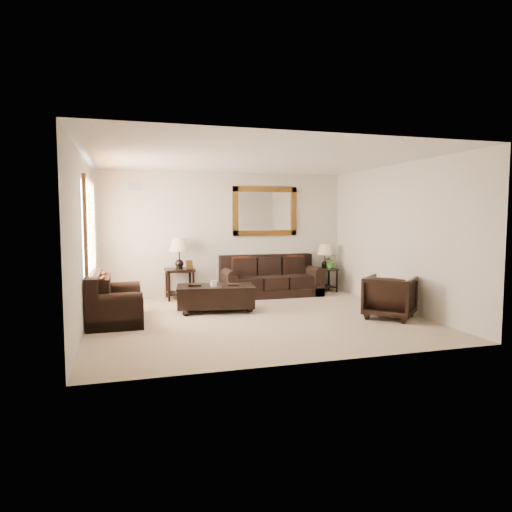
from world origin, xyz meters
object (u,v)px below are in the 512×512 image
object	(u,v)px
end_table_right	(325,261)
sofa	(270,281)
loveseat	(112,304)
coffee_table	(216,295)
end_table_left	(179,259)
armchair	(390,295)

from	to	relation	value
end_table_right	sofa	bearing A→B (deg)	-174.35
sofa	end_table_right	size ratio (longest dim) A/B	1.96
loveseat	coffee_table	bearing A→B (deg)	-78.31
loveseat	end_table_right	world-z (taller)	end_table_right
loveseat	end_table_left	world-z (taller)	end_table_left
loveseat	end_table_right	bearing A→B (deg)	-68.39
end_table_right	coffee_table	world-z (taller)	end_table_right
loveseat	end_table_left	xyz separation A→B (m)	(1.32, 1.80, 0.55)
coffee_table	armchair	xyz separation A→B (m)	(2.75, -1.39, 0.11)
end_table_right	armchair	bearing A→B (deg)	-92.09
armchair	loveseat	bearing A→B (deg)	33.46
loveseat	end_table_left	distance (m)	2.30
coffee_table	armchair	size ratio (longest dim) A/B	1.86
end_table_left	end_table_right	world-z (taller)	end_table_left
loveseat	armchair	distance (m)	4.67
end_table_left	coffee_table	xyz separation A→B (m)	(0.48, -1.43, -0.55)
armchair	coffee_table	bearing A→B (deg)	19.25
end_table_right	armchair	distance (m)	2.88
sofa	end_table_right	world-z (taller)	end_table_right
sofa	coffee_table	world-z (taller)	sofa
sofa	armchair	world-z (taller)	sofa
sofa	end_table_right	xyz separation A→B (m)	(1.37, 0.14, 0.39)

